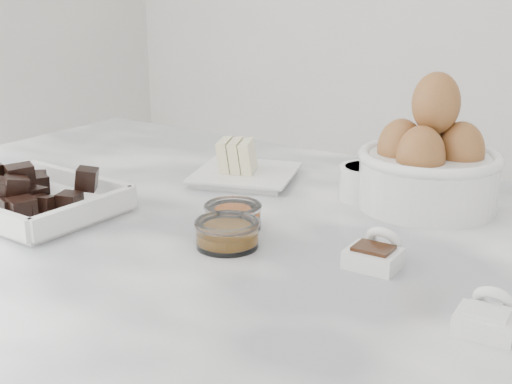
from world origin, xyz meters
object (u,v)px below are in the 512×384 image
(sugar_ramekin, at_px, (368,181))
(egg_bowl, at_px, (429,164))
(honey_bowl, at_px, (227,233))
(chocolate_dish, at_px, (30,193))
(vanilla_spoon, at_px, (376,253))
(zest_bowl, at_px, (233,215))
(salt_spoon, at_px, (488,317))
(butter_plate, at_px, (244,167))

(sugar_ramekin, bearing_deg, egg_bowl, 11.54)
(honey_bowl, bearing_deg, egg_bowl, 63.43)
(chocolate_dish, relative_size, egg_bowl, 1.24)
(honey_bowl, xyz_separation_m, vanilla_spoon, (0.17, 0.05, -0.00))
(sugar_ramekin, xyz_separation_m, vanilla_spoon, (0.11, -0.21, -0.01))
(chocolate_dish, distance_m, honey_bowl, 0.30)
(zest_bowl, bearing_deg, sugar_ramekin, 66.83)
(honey_bowl, relative_size, salt_spoon, 1.15)
(zest_bowl, bearing_deg, chocolate_dish, -159.26)
(honey_bowl, distance_m, vanilla_spoon, 0.17)
(sugar_ramekin, bearing_deg, honey_bowl, -102.06)
(butter_plate, bearing_deg, zest_bowl, -58.32)
(zest_bowl, bearing_deg, vanilla_spoon, -1.50)
(honey_bowl, bearing_deg, sugar_ramekin, 77.94)
(egg_bowl, bearing_deg, honey_bowl, -116.57)
(honey_bowl, distance_m, zest_bowl, 0.06)
(butter_plate, xyz_separation_m, sugar_ramekin, (0.20, 0.02, 0.01))
(vanilla_spoon, relative_size, salt_spoon, 1.05)
(egg_bowl, distance_m, zest_bowl, 0.28)
(sugar_ramekin, height_order, vanilla_spoon, sugar_ramekin)
(honey_bowl, bearing_deg, zest_bowl, 120.22)
(chocolate_dish, height_order, salt_spoon, chocolate_dish)
(sugar_ramekin, distance_m, zest_bowl, 0.22)
(vanilla_spoon, height_order, salt_spoon, vanilla_spoon)
(egg_bowl, relative_size, vanilla_spoon, 2.73)
(honey_bowl, xyz_separation_m, salt_spoon, (0.31, -0.03, -0.00))
(zest_bowl, relative_size, vanilla_spoon, 1.05)
(egg_bowl, distance_m, salt_spoon, 0.35)
(chocolate_dish, height_order, egg_bowl, egg_bowl)
(vanilla_spoon, bearing_deg, sugar_ramekin, 118.41)
(honey_bowl, height_order, salt_spoon, salt_spoon)
(salt_spoon, bearing_deg, vanilla_spoon, 152.32)
(sugar_ramekin, height_order, salt_spoon, sugar_ramekin)
(sugar_ramekin, relative_size, egg_bowl, 0.42)
(vanilla_spoon, bearing_deg, butter_plate, 148.93)
(butter_plate, bearing_deg, salt_spoon, -30.00)
(chocolate_dish, distance_m, vanilla_spoon, 0.47)
(butter_plate, bearing_deg, chocolate_dish, -118.33)
(sugar_ramekin, xyz_separation_m, zest_bowl, (-0.09, -0.20, -0.01))
(zest_bowl, bearing_deg, honey_bowl, -59.78)
(sugar_ramekin, bearing_deg, zest_bowl, -113.17)
(sugar_ramekin, distance_m, salt_spoon, 0.38)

